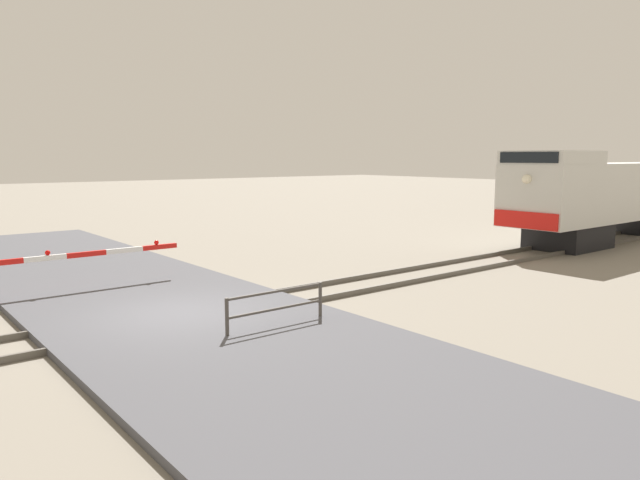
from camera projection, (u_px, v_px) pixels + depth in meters
The scene contains 7 objects.
ground_plane at pixel (180, 320), 13.84m from camera, with size 160.00×160.00×0.00m, color gray.
rail_track_left at pixel (167, 310), 14.38m from camera, with size 0.08×80.00×0.15m, color #59544C.
rail_track_right at pixel (194, 323), 13.28m from camera, with size 0.08×80.00×0.15m, color #59544C.
road_surface at pixel (180, 316), 13.83m from camera, with size 36.00×6.25×0.16m, color #47474C.
locomotive at pixel (613, 194), 26.71m from camera, with size 2.83×14.63×4.02m.
crossing_gate at pixel (4, 273), 15.17m from camera, with size 0.36×6.10×1.31m.
guard_railing at pixel (276, 305), 12.76m from camera, with size 0.08×2.52×0.95m.
Camera 1 is at (12.54, -5.86, 3.79)m, focal length 33.18 mm.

